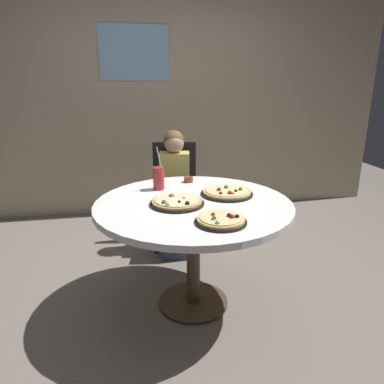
# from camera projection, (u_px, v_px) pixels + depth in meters

# --- Properties ---
(ground_plane) EXTENTS (8.00, 8.00, 0.00)m
(ground_plane) POSITION_uv_depth(u_px,v_px,m) (193.00, 303.00, 2.46)
(ground_plane) COLOR slate
(wall_with_window) EXTENTS (5.20, 0.14, 2.90)m
(wall_with_window) POSITION_uv_depth(u_px,v_px,m) (161.00, 84.00, 3.88)
(wall_with_window) COLOR tan
(wall_with_window) RESTS_ON ground_plane
(dining_table) EXTENTS (1.26, 1.26, 0.75)m
(dining_table) POSITION_uv_depth(u_px,v_px,m) (193.00, 215.00, 2.26)
(dining_table) COLOR white
(dining_table) RESTS_ON ground_plane
(chair_wooden) EXTENTS (0.45, 0.45, 0.95)m
(chair_wooden) POSITION_uv_depth(u_px,v_px,m) (175.00, 188.00, 3.26)
(chair_wooden) COLOR black
(chair_wooden) RESTS_ON ground_plane
(diner_child) EXTENTS (0.30, 0.43, 1.08)m
(diner_child) POSITION_uv_depth(u_px,v_px,m) (175.00, 199.00, 3.10)
(diner_child) COLOR #3F4766
(diner_child) RESTS_ON ground_plane
(pizza_veggie) EXTENTS (0.28, 0.28, 0.05)m
(pizza_veggie) POSITION_uv_depth(u_px,v_px,m) (221.00, 220.00, 1.89)
(pizza_veggie) COLOR black
(pizza_veggie) RESTS_ON dining_table
(pizza_cheese) EXTENTS (0.35, 0.35, 0.05)m
(pizza_cheese) POSITION_uv_depth(u_px,v_px,m) (227.00, 192.00, 2.36)
(pizza_cheese) COLOR black
(pizza_cheese) RESTS_ON dining_table
(pizza_pepperoni) EXTENTS (0.34, 0.34, 0.05)m
(pizza_pepperoni) POSITION_uv_depth(u_px,v_px,m) (177.00, 202.00, 2.18)
(pizza_pepperoni) COLOR black
(pizza_pepperoni) RESTS_ON dining_table
(soda_cup) EXTENTS (0.08, 0.08, 0.31)m
(soda_cup) POSITION_uv_depth(u_px,v_px,m) (159.00, 178.00, 2.46)
(soda_cup) COLOR #B73333
(soda_cup) RESTS_ON dining_table
(sauce_bowl) EXTENTS (0.07, 0.07, 0.04)m
(sauce_bowl) POSITION_uv_depth(u_px,v_px,m) (188.00, 179.00, 2.66)
(sauce_bowl) COLOR brown
(sauce_bowl) RESTS_ON dining_table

